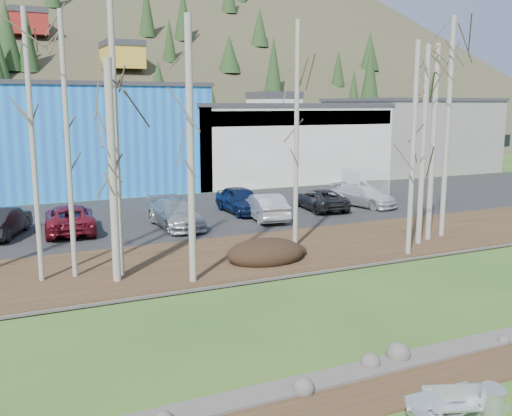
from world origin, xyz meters
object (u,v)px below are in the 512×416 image
car_1 (2,222)px  car_6 (320,199)px  van_white (365,186)px  bench_intact (464,405)px  car_2 (70,219)px  car_5 (265,207)px  car_7 (363,196)px  car_4 (241,200)px  bench_damaged (443,408)px  litter_bin (492,409)px  car_3 (176,214)px

car_1 → car_6: 18.37m
van_white → bench_intact: bearing=-101.5°
van_white → car_2: bearing=-155.2°
car_5 → car_7: 7.90m
car_4 → van_white: van_white is taller
car_7 → van_white: van_white is taller
bench_damaged → car_4: car_4 is taller
car_2 → van_white: size_ratio=1.00×
bench_damaged → car_6: 24.38m
litter_bin → car_7: car_7 is taller
car_1 → car_7: car_1 is taller
bench_intact → bench_damaged: (-0.48, 0.12, -0.03)m
car_2 → van_white: 19.80m
car_3 → car_7: (13.04, 1.03, -0.05)m
car_6 → van_white: bearing=-154.1°
car_2 → bench_damaged: bearing=107.8°
bench_damaged → van_white: van_white is taller
car_2 → car_6: (15.17, 0.03, -0.07)m
bench_damaged → car_7: 25.83m
car_4 → car_7: size_ratio=1.00×
car_6 → car_1: bearing=5.3°
car_7 → car_2: bearing=163.6°
car_1 → car_7: (21.59, -0.52, -0.08)m
bench_intact → litter_bin: 0.55m
car_4 → van_white: size_ratio=0.90×
car_3 → car_6: car_3 is taller
bench_damaged → car_1: 23.75m
car_2 → car_3: (5.35, -1.12, 0.01)m
car_5 → bench_intact: bearing=83.9°
litter_bin → van_white: 27.98m
bench_intact → car_3: 20.98m
car_1 → car_6: size_ratio=0.98×
car_2 → car_1: bearing=-1.8°
car_2 → car_7: 18.39m
car_4 → car_6: (4.98, -1.12, -0.14)m
car_5 → van_white: size_ratio=0.88×
car_4 → car_6: bearing=-12.2°
bench_intact → car_4: 23.79m
litter_bin → car_1: 24.52m
bench_damaged → van_white: bearing=60.0°
bench_damaged → car_7: car_7 is taller
litter_bin → car_1: (-8.74, 22.90, 0.49)m
car_1 → bench_intact: bearing=130.8°
car_7 → bench_damaged: bearing=-138.2°
bench_intact → car_3: bearing=110.0°
bench_damaged → car_1: size_ratio=0.36×
litter_bin → car_1: car_1 is taller
car_6 → van_white: 4.85m
litter_bin → car_6: bearing=66.8°
car_1 → car_2: (3.20, -0.43, -0.04)m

